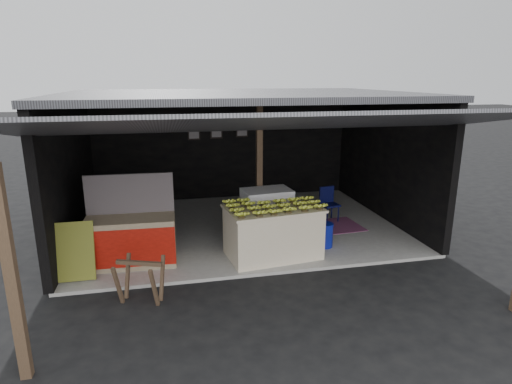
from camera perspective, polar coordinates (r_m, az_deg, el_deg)
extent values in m
plane|color=black|center=(7.54, 1.42, -11.12)|extent=(80.00, 80.00, 0.00)
cube|color=gray|center=(9.78, -2.08, -4.61)|extent=(7.00, 5.00, 0.06)
cube|color=black|center=(11.82, -4.35, 6.21)|extent=(7.00, 0.15, 2.90)
cube|color=black|center=(9.43, -23.61, 2.71)|extent=(0.15, 5.00, 2.90)
cube|color=black|center=(10.57, 16.90, 4.55)|extent=(0.15, 5.00, 2.90)
cube|color=#232326|center=(9.21, -2.26, 12.80)|extent=(7.20, 5.20, 0.12)
cube|color=#232326|center=(5.87, 3.83, 9.20)|extent=(7.40, 2.47, 0.48)
cube|color=brown|center=(8.87, 0.44, 3.11)|extent=(0.12, 0.12, 2.85)
cube|color=brown|center=(5.37, -29.82, -9.83)|extent=(0.12, 0.12, 2.50)
cube|color=silver|center=(8.02, 2.26, -5.47)|extent=(1.77, 1.19, 0.91)
cube|color=silver|center=(7.86, 2.29, -2.21)|extent=(1.84, 1.26, 0.04)
cube|color=white|center=(8.76, 1.43, -3.07)|extent=(1.03, 0.74, 1.07)
cube|color=navy|center=(8.44, 1.97, -3.41)|extent=(0.75, 0.09, 0.32)
cube|color=#B21414|center=(8.56, 1.95, -5.80)|extent=(0.48, 0.07, 0.11)
cube|color=#998466|center=(7.99, -16.28, -6.30)|extent=(1.58, 0.74, 0.87)
cube|color=#B1150B|center=(7.67, -16.43, -7.23)|extent=(1.55, 0.08, 0.68)
cube|color=white|center=(7.66, -16.43, -7.26)|extent=(0.53, 0.03, 0.17)
cube|color=#18204A|center=(8.03, -16.57, -0.21)|extent=(1.55, 0.11, 0.73)
cube|color=black|center=(7.71, -23.15, -7.31)|extent=(0.65, 0.29, 0.96)
cube|color=brown|center=(6.78, -17.93, -11.79)|extent=(0.14, 0.26, 0.68)
cube|color=brown|center=(6.57, -13.42, -12.35)|extent=(0.14, 0.26, 0.68)
cube|color=brown|center=(7.05, -16.75, -10.62)|extent=(0.14, 0.26, 0.68)
cube|color=brown|center=(6.84, -12.41, -11.10)|extent=(0.14, 0.26, 0.68)
cube|color=brown|center=(6.68, -15.33, -9.13)|extent=(0.69, 0.30, 0.06)
cylinder|color=navy|center=(8.61, 9.17, -5.77)|extent=(0.31, 0.31, 0.46)
cylinder|color=#0B0D3C|center=(9.95, 9.46, -3.08)|extent=(0.03, 0.03, 0.39)
cylinder|color=#0B0D3C|center=(10.10, 10.91, -2.88)|extent=(0.03, 0.03, 0.39)
cylinder|color=#0B0D3C|center=(10.20, 8.63, -2.60)|extent=(0.03, 0.03, 0.39)
cylinder|color=#0B0D3C|center=(10.34, 10.06, -2.42)|extent=(0.03, 0.03, 0.39)
cube|color=#0B0D3C|center=(10.09, 9.81, -1.68)|extent=(0.43, 0.43, 0.04)
cube|color=#0B0D3C|center=(10.17, 9.39, -0.34)|extent=(0.38, 0.10, 0.40)
cube|color=#66164E|center=(9.80, 9.48, -4.57)|extent=(1.57, 1.11, 0.01)
cube|color=black|center=(11.58, -8.28, 7.92)|extent=(0.32, 0.03, 0.42)
cube|color=#4C4C59|center=(11.56, -8.27, 7.91)|extent=(0.26, 0.02, 0.34)
cube|color=black|center=(11.64, -5.31, 8.14)|extent=(0.32, 0.03, 0.42)
cube|color=#4C4C59|center=(11.62, -5.30, 8.13)|extent=(0.26, 0.02, 0.34)
cube|color=black|center=(11.74, -1.89, 8.36)|extent=(0.32, 0.03, 0.42)
cube|color=#4C4C59|center=(11.72, -1.87, 8.35)|extent=(0.26, 0.02, 0.34)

